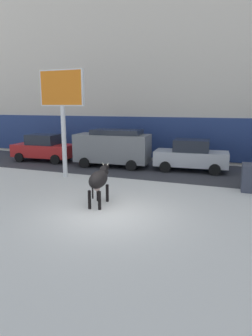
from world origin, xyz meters
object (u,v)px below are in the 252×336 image
object	(u,v)px
car_red_sedan	(44,148)
car_grey_van	(113,147)
cow_black	(99,180)
car_silver_sedan	(191,156)
billboard	(62,95)
pedestrian_near_billboard	(105,145)

from	to	relation	value
car_red_sedan	car_grey_van	bearing A→B (deg)	-0.18
cow_black	car_silver_sedan	size ratio (longest dim) A/B	0.45
billboard	pedestrian_near_billboard	distance (m)	7.52
cow_black	car_grey_van	world-z (taller)	car_grey_van
cow_black	car_silver_sedan	xyz separation A→B (m)	(2.32, 7.50, -0.09)
car_silver_sedan	pedestrian_near_billboard	distance (m)	7.33
car_red_sedan	car_grey_van	world-z (taller)	car_grey_van
billboard	car_red_sedan	world-z (taller)	billboard
cow_black	car_red_sedan	distance (m)	10.43
cow_black	billboard	size ratio (longest dim) A/B	0.35
cow_black	billboard	distance (m)	6.14
cow_black	car_silver_sedan	distance (m)	7.85
billboard	car_grey_van	world-z (taller)	billboard
billboard	car_silver_sedan	world-z (taller)	billboard
cow_black	pedestrian_near_billboard	size ratio (longest dim) A/B	1.11
car_silver_sedan	pedestrian_near_billboard	bearing A→B (deg)	158.40
billboard	car_grey_van	distance (m)	4.84
cow_black	car_grey_van	distance (m)	7.48
billboard	pedestrian_near_billboard	world-z (taller)	billboard
cow_black	billboard	xyz separation A→B (m)	(-3.76, 3.55, 3.32)
billboard	car_silver_sedan	distance (m)	8.02
cow_black	car_silver_sedan	bearing A→B (deg)	72.78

